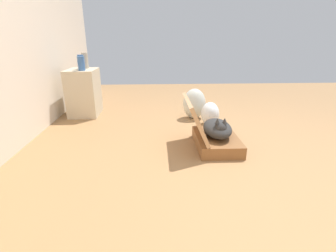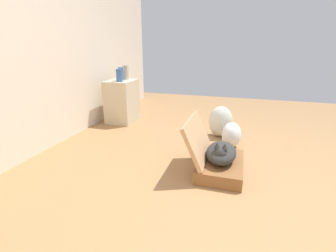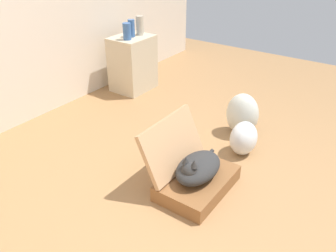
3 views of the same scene
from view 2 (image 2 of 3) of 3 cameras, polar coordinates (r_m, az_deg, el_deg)
ground_plane at (r=2.24m, az=16.40°, el=-13.91°), size 7.68×7.68×0.00m
wall_back at (r=2.91m, az=-34.06°, el=18.09°), size 6.40×0.15×2.60m
suitcase_base at (r=2.42m, az=12.27°, el=-9.26°), size 0.63×0.42×0.12m
suitcase_lid at (r=2.34m, az=7.06°, el=-3.00°), size 0.63×0.21×0.40m
cat at (r=2.35m, az=12.49°, el=-6.16°), size 0.52×0.28×0.23m
plastic_bag_white at (r=2.99m, az=14.82°, el=-2.01°), size 0.28×0.23×0.30m
plastic_bag_clear at (r=3.28m, az=12.36°, el=1.04°), size 0.25×0.31×0.42m
side_table at (r=3.90m, az=-10.85°, el=5.81°), size 0.49×0.40×0.66m
vase_tall at (r=3.71m, az=-11.48°, el=11.71°), size 0.09×0.09×0.19m
vase_short at (r=3.92m, az=-9.97°, el=12.44°), size 0.09×0.09×0.22m
vase_round at (r=3.83m, az=-11.14°, el=12.04°), size 0.08×0.08×0.20m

